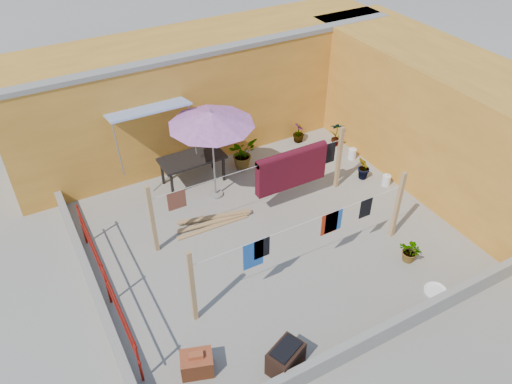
{
  "coord_description": "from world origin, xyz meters",
  "views": [
    {
      "loc": [
        -4.5,
        -7.49,
        7.97
      ],
      "look_at": [
        -0.2,
        0.3,
        1.14
      ],
      "focal_mm": 35.0,
      "sensor_mm": 36.0,
      "label": 1
    }
  ],
  "objects_px": {
    "water_jug_b": "(386,180)",
    "green_hose": "(302,176)",
    "patio_umbrella": "(211,119)",
    "brick_stack": "(197,364)",
    "outdoor_table": "(192,160)",
    "plant_back_a": "(242,153)",
    "water_jug_a": "(352,154)",
    "brazier": "(286,358)",
    "white_basin": "(435,291)"
  },
  "relations": [
    {
      "from": "plant_back_a",
      "to": "water_jug_a",
      "type": "bearing_deg",
      "value": -21.76
    },
    {
      "from": "brazier",
      "to": "water_jug_a",
      "type": "distance_m",
      "value": 7.15
    },
    {
      "from": "outdoor_table",
      "to": "plant_back_a",
      "type": "height_order",
      "value": "plant_back_a"
    },
    {
      "from": "green_hose",
      "to": "plant_back_a",
      "type": "distance_m",
      "value": 1.78
    },
    {
      "from": "brick_stack",
      "to": "water_jug_b",
      "type": "bearing_deg",
      "value": 22.14
    },
    {
      "from": "patio_umbrella",
      "to": "water_jug_b",
      "type": "bearing_deg",
      "value": -23.21
    },
    {
      "from": "water_jug_a",
      "to": "plant_back_a",
      "type": "relative_size",
      "value": 0.42
    },
    {
      "from": "brick_stack",
      "to": "brazier",
      "type": "xyz_separation_m",
      "value": [
        1.4,
        -0.71,
        0.07
      ]
    },
    {
      "from": "outdoor_table",
      "to": "patio_umbrella",
      "type": "bearing_deg",
      "value": -72.26
    },
    {
      "from": "plant_back_a",
      "to": "brazier",
      "type": "bearing_deg",
      "value": -110.87
    },
    {
      "from": "patio_umbrella",
      "to": "water_jug_a",
      "type": "bearing_deg",
      "value": -4.37
    },
    {
      "from": "white_basin",
      "to": "outdoor_table",
      "type": "bearing_deg",
      "value": 115.39
    },
    {
      "from": "water_jug_a",
      "to": "water_jug_b",
      "type": "bearing_deg",
      "value": -90.0
    },
    {
      "from": "outdoor_table",
      "to": "brazier",
      "type": "relative_size",
      "value": 2.2
    },
    {
      "from": "water_jug_b",
      "to": "green_hose",
      "type": "distance_m",
      "value": 2.23
    },
    {
      "from": "patio_umbrella",
      "to": "water_jug_a",
      "type": "distance_m",
      "value": 4.67
    },
    {
      "from": "brick_stack",
      "to": "white_basin",
      "type": "height_order",
      "value": "brick_stack"
    },
    {
      "from": "patio_umbrella",
      "to": "plant_back_a",
      "type": "distance_m",
      "value": 2.36
    },
    {
      "from": "brazier",
      "to": "green_hose",
      "type": "relative_size",
      "value": 1.43
    },
    {
      "from": "outdoor_table",
      "to": "water_jug_a",
      "type": "relative_size",
      "value": 4.82
    },
    {
      "from": "brick_stack",
      "to": "green_hose",
      "type": "distance_m",
      "value": 6.34
    },
    {
      "from": "outdoor_table",
      "to": "plant_back_a",
      "type": "relative_size",
      "value": 2.0
    },
    {
      "from": "brick_stack",
      "to": "patio_umbrella",
      "type": "bearing_deg",
      "value": 61.15
    },
    {
      "from": "water_jug_a",
      "to": "green_hose",
      "type": "bearing_deg",
      "value": -176.39
    },
    {
      "from": "patio_umbrella",
      "to": "water_jug_a",
      "type": "xyz_separation_m",
      "value": [
        4.16,
        -0.32,
        -2.09
      ]
    },
    {
      "from": "brick_stack",
      "to": "brazier",
      "type": "relative_size",
      "value": 0.87
    },
    {
      "from": "white_basin",
      "to": "plant_back_a",
      "type": "bearing_deg",
      "value": 102.67
    },
    {
      "from": "brick_stack",
      "to": "brazier",
      "type": "bearing_deg",
      "value": -26.81
    },
    {
      "from": "brick_stack",
      "to": "water_jug_b",
      "type": "relative_size",
      "value": 1.93
    },
    {
      "from": "outdoor_table",
      "to": "plant_back_a",
      "type": "distance_m",
      "value": 1.52
    },
    {
      "from": "brick_stack",
      "to": "water_jug_b",
      "type": "distance_m",
      "value": 7.16
    },
    {
      "from": "patio_umbrella",
      "to": "brazier",
      "type": "distance_m",
      "value": 5.65
    },
    {
      "from": "white_basin",
      "to": "water_jug_a",
      "type": "relative_size",
      "value": 1.37
    },
    {
      "from": "outdoor_table",
      "to": "white_basin",
      "type": "distance_m",
      "value": 6.69
    },
    {
      "from": "brick_stack",
      "to": "white_basin",
      "type": "xyz_separation_m",
      "value": [
        5.06,
        -0.71,
        -0.17
      ]
    },
    {
      "from": "outdoor_table",
      "to": "white_basin",
      "type": "xyz_separation_m",
      "value": [
        2.85,
        -6.01,
        -0.67
      ]
    },
    {
      "from": "outdoor_table",
      "to": "green_hose",
      "type": "bearing_deg",
      "value": -25.11
    },
    {
      "from": "water_jug_a",
      "to": "water_jug_b",
      "type": "xyz_separation_m",
      "value": [
        -0.0,
        -1.47,
        -0.0
      ]
    },
    {
      "from": "green_hose",
      "to": "patio_umbrella",
      "type": "bearing_deg",
      "value": 169.87
    },
    {
      "from": "brazier",
      "to": "water_jug_b",
      "type": "height_order",
      "value": "brazier"
    },
    {
      "from": "outdoor_table",
      "to": "white_basin",
      "type": "relative_size",
      "value": 3.51
    },
    {
      "from": "water_jug_a",
      "to": "plant_back_a",
      "type": "bearing_deg",
      "value": 158.24
    },
    {
      "from": "water_jug_b",
      "to": "plant_back_a",
      "type": "relative_size",
      "value": 0.41
    },
    {
      "from": "outdoor_table",
      "to": "brazier",
      "type": "bearing_deg",
      "value": -97.67
    },
    {
      "from": "patio_umbrella",
      "to": "brick_stack",
      "type": "bearing_deg",
      "value": -118.85
    },
    {
      "from": "patio_umbrella",
      "to": "brazier",
      "type": "height_order",
      "value": "patio_umbrella"
    },
    {
      "from": "outdoor_table",
      "to": "green_hose",
      "type": "height_order",
      "value": "outdoor_table"
    },
    {
      "from": "patio_umbrella",
      "to": "brick_stack",
      "type": "xyz_separation_m",
      "value": [
        -2.47,
        -4.49,
        -2.03
      ]
    },
    {
      "from": "water_jug_a",
      "to": "outdoor_table",
      "type": "bearing_deg",
      "value": 165.58
    },
    {
      "from": "brazier",
      "to": "green_hose",
      "type": "xyz_separation_m",
      "value": [
        3.48,
        4.76,
        -0.25
      ]
    }
  ]
}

